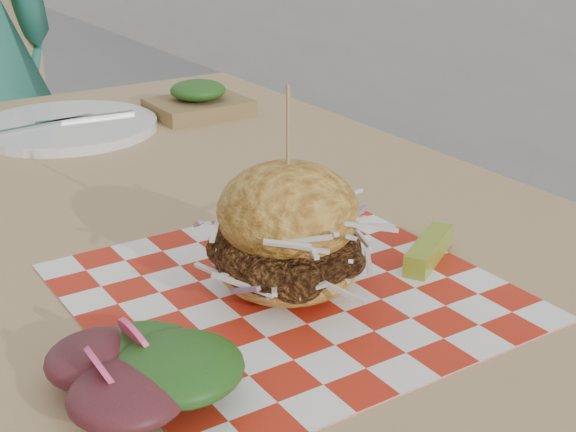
{
  "coord_description": "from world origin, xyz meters",
  "views": [
    {
      "loc": [
        -0.41,
        -0.78,
        1.09
      ],
      "look_at": [
        -0.05,
        -0.24,
        0.82
      ],
      "focal_mm": 50.0,
      "sensor_mm": 36.0,
      "label": 1
    }
  ],
  "objects": [
    {
      "name": "pickle_spear",
      "position": [
        0.1,
        -0.26,
        0.76
      ],
      "size": [
        0.09,
        0.07,
        0.02
      ],
      "primitive_type": "cube",
      "rotation": [
        0.0,
        0.0,
        0.54
      ],
      "color": "#85A32F",
      "rests_on": "paper_liner"
    },
    {
      "name": "kraft_tray",
      "position": [
        0.16,
        0.36,
        0.77
      ],
      "size": [
        0.15,
        0.12,
        0.06
      ],
      "color": "olive",
      "rests_on": "patio_table"
    },
    {
      "name": "sandwich",
      "position": [
        -0.05,
        -0.24,
        0.8
      ],
      "size": [
        0.17,
        0.17,
        0.19
      ],
      "color": "gold",
      "rests_on": "paper_liner"
    },
    {
      "name": "place_setting",
      "position": [
        -0.05,
        0.38,
        0.76
      ],
      "size": [
        0.27,
        0.27,
        0.02
      ],
      "color": "white",
      "rests_on": "patio_table"
    },
    {
      "name": "side_salad",
      "position": [
        -0.24,
        -0.32,
        0.76
      ],
      "size": [
        0.14,
        0.14,
        0.05
      ],
      "color": "#3F1419",
      "rests_on": "patio_table"
    },
    {
      "name": "paper_liner",
      "position": [
        -0.05,
        -0.24,
        0.75
      ],
      "size": [
        0.36,
        0.36,
        0.0
      ],
      "primitive_type": "cube",
      "color": "red",
      "rests_on": "patio_table"
    },
    {
      "name": "patio_table",
      "position": [
        -0.05,
        0.02,
        0.67
      ],
      "size": [
        0.8,
        1.2,
        0.75
      ],
      "color": "tan",
      "rests_on": "ground"
    }
  ]
}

